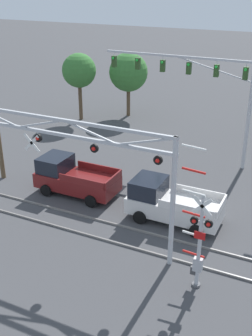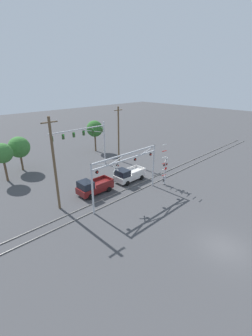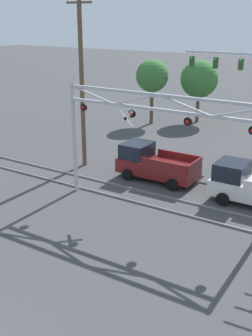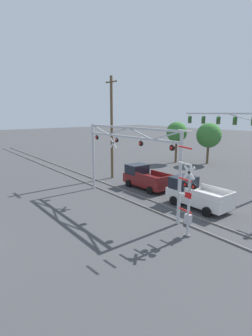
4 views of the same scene
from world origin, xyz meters
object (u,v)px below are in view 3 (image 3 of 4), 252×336
(utility_pole_left, at_px, (82,82))
(background_tree_beyond_span, at_px, (199,79))
(crossing_gantry, at_px, (158,131))
(pickup_truck_lead, at_px, (154,164))
(background_tree_far_left_verge, at_px, (152,76))

(utility_pole_left, distance_m, background_tree_beyond_span, 15.22)
(crossing_gantry, relative_size, pickup_truck_lead, 2.19)
(crossing_gantry, relative_size, background_tree_beyond_span, 1.86)
(pickup_truck_lead, bearing_deg, background_tree_beyond_span, 103.30)
(utility_pole_left, relative_size, background_tree_far_left_verge, 1.85)
(crossing_gantry, xyz_separation_m, background_tree_beyond_span, (-5.78, 18.71, -0.28))
(pickup_truck_lead, distance_m, utility_pole_left, 6.74)
(pickup_truck_lead, xyz_separation_m, background_tree_beyond_span, (-3.51, 14.84, 2.94))
(utility_pole_left, bearing_deg, pickup_truck_lead, 2.53)
(background_tree_beyond_span, xyz_separation_m, background_tree_far_left_verge, (-3.28, -2.79, 0.35))
(pickup_truck_lead, height_order, background_tree_far_left_verge, background_tree_far_left_verge)
(crossing_gantry, bearing_deg, background_tree_far_left_verge, 119.66)
(utility_pole_left, bearing_deg, crossing_gantry, -26.53)
(pickup_truck_lead, height_order, utility_pole_left, utility_pole_left)
(crossing_gantry, bearing_deg, background_tree_beyond_span, 107.17)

